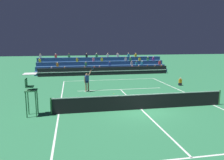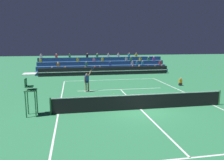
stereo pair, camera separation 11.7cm
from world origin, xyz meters
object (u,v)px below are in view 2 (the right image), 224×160
ball_kid_courtside (181,82)px  tennis_player (87,81)px  tennis_ball (114,94)px  umpire_chair (30,89)px

ball_kid_courtside → tennis_player: (-9.88, -1.11, 0.65)m
ball_kid_courtside → tennis_ball: ball_kid_courtside is taller
tennis_player → umpire_chair: bearing=-122.7°
tennis_player → tennis_ball: tennis_player is taller
umpire_chair → tennis_ball: bearing=37.4°
ball_kid_courtside → tennis_player: 9.96m
umpire_chair → tennis_player: umpire_chair is taller
ball_kid_courtside → tennis_player: bearing=-173.6°
umpire_chair → ball_kid_courtside: size_ratio=3.16×
tennis_ball → tennis_player: bearing=148.3°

